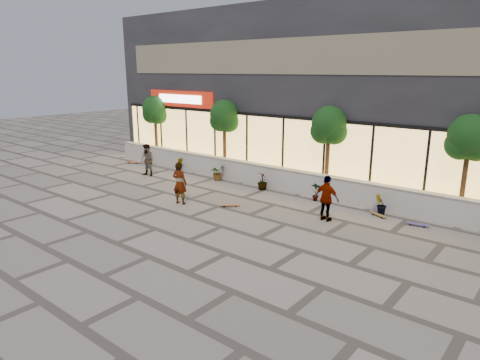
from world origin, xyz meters
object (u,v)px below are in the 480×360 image
Objects in this scene: skateboard_right_near at (378,215)px; skater_center at (180,183)px; tree_midwest at (224,118)px; skater_left at (147,160)px; skateboard_left at (133,162)px; tree_west at (155,111)px; tree_east at (469,140)px; skater_right_near at (327,199)px; skateboard_right_far at (417,224)px; tree_mideast at (329,127)px; skateboard_center at (230,205)px.

skater_center is at bearing -129.40° from skateboard_right_near.
skater_left is (-2.81, -2.89, -2.14)m from tree_midwest.
tree_west is at bearing 43.75° from skateboard_left.
tree_east is 10.98m from skater_center.
skater_right_near is 2.28× the size of skateboard_right_near.
skateboard_right_near is (7.01, 3.64, -0.81)m from skater_center.
skateboard_right_far is at bearing -170.24° from skater_center.
tree_mideast is at bearing 151.84° from skateboard_right_far.
tree_midwest is at bearing 0.00° from tree_west.
skater_left is at bearing -168.57° from tree_east.
skater_left is (2.69, -2.89, -2.14)m from tree_west.
tree_east is 4.85× the size of skateboard_left.
tree_mideast is at bearing 12.79° from skater_left.
skateboard_left is (-0.45, -1.50, -2.90)m from tree_west.
skateboard_center is at bearing -167.54° from skateboard_right_far.
tree_west and tree_midwest have the same top height.
skater_right_near is 2.38× the size of skateboard_center.
tree_midwest is 9.61m from skateboard_right_near.
tree_mideast is 2.21× the size of skater_center.
skater_right_near is at bearing -29.94° from skateboard_center.
tree_west is at bearing 180.00° from tree_east.
tree_west is 4.49m from skater_left.
tree_east reaches higher than skateboard_right_far.
tree_west is 2.32× the size of skater_left.
skater_left reaches higher than skateboard_left.
tree_east reaches higher than skater_left.
tree_east is 5.23× the size of skateboard_right_near.
skater_center is (2.02, -5.14, -2.10)m from tree_midwest.
skateboard_left is at bearing 171.20° from skateboard_right_far.
tree_west is 5.50m from tree_midwest.
skater_right_near is at bearing -22.41° from tree_midwest.
skater_left is at bearing -47.09° from tree_west.
skater_right_near is 13.77m from skateboard_left.
tree_west is at bearing 180.00° from tree_midwest.
skateboard_right_far is (2.82, 1.55, -0.78)m from skater_right_near.
tree_mideast is 5.23× the size of skateboard_right_near.
tree_mideast is 4.85× the size of skateboard_left.
skater_center is 2.27× the size of skateboard_right_far.
tree_east is at bearing -15.66° from skateboard_center.
tree_west is 16.36m from skateboard_right_far.
tree_mideast is at bearing 0.00° from tree_west.
tree_midwest is 11.50m from tree_east.
skater_center is at bearing 163.72° from skateboard_center.
skateboard_center is (-3.81, -0.97, -0.77)m from skater_right_near.
tree_east is 2.30× the size of skater_right_near.
tree_midwest is at bearing 162.85° from skateboard_right_far.
tree_mideast is 5.47× the size of skateboard_center.
skater_center is at bearing -165.90° from skateboard_right_far.
skater_left is 2.16× the size of skateboard_right_far.
tree_midwest is at bearing 88.93° from skateboard_center.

